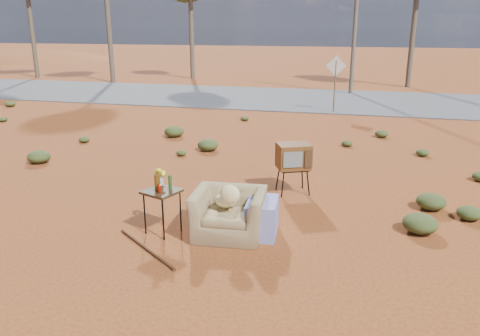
# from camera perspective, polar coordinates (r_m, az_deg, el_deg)

# --- Properties ---
(ground) EXTENTS (140.00, 140.00, 0.00)m
(ground) POSITION_cam_1_polar(r_m,az_deg,el_deg) (7.83, -5.46, -8.07)
(ground) COLOR #944C1D
(ground) RESTS_ON ground
(highway) EXTENTS (140.00, 7.00, 0.04)m
(highway) POSITION_cam_1_polar(r_m,az_deg,el_deg) (22.04, 7.86, 8.32)
(highway) COLOR #565659
(highway) RESTS_ON ground
(dirt_mound) EXTENTS (26.00, 18.00, 2.00)m
(dirt_mound) POSITION_cam_1_polar(r_m,az_deg,el_deg) (52.13, -24.77, 11.91)
(dirt_mound) COLOR brown
(dirt_mound) RESTS_ON ground
(armchair) EXTENTS (1.40, 0.97, 1.00)m
(armchair) POSITION_cam_1_polar(r_m,az_deg,el_deg) (7.61, -0.60, -4.89)
(armchair) COLOR #8F784E
(armchair) RESTS_ON ground
(tv_unit) EXTENTS (0.79, 0.72, 1.04)m
(tv_unit) POSITION_cam_1_polar(r_m,az_deg,el_deg) (9.47, 6.55, 1.36)
(tv_unit) COLOR black
(tv_unit) RESTS_ON ground
(side_table) EXTENTS (0.66, 0.66, 1.04)m
(side_table) POSITION_cam_1_polar(r_m,az_deg,el_deg) (7.74, -9.58, -2.41)
(side_table) COLOR #3D2B16
(side_table) RESTS_ON ground
(rusty_bar) EXTENTS (1.36, 1.03, 0.04)m
(rusty_bar) POSITION_cam_1_polar(r_m,az_deg,el_deg) (7.43, -11.36, -9.60)
(rusty_bar) COLOR #4D2914
(rusty_bar) RESTS_ON ground
(road_sign) EXTENTS (0.78, 0.06, 2.19)m
(road_sign) POSITION_cam_1_polar(r_m,az_deg,el_deg) (18.76, 11.57, 11.19)
(road_sign) COLOR brown
(road_sign) RESTS_ON ground
(utility_pole_center) EXTENTS (1.40, 0.20, 8.00)m
(utility_pole_center) POSITION_cam_1_polar(r_m,az_deg,el_deg) (24.17, 14.00, 18.58)
(utility_pole_center) COLOR brown
(utility_pole_center) RESTS_ON ground
(scrub_patch) EXTENTS (17.49, 8.07, 0.33)m
(scrub_patch) POSITION_cam_1_polar(r_m,az_deg,el_deg) (11.96, -2.12, 1.67)
(scrub_patch) COLOR #404D21
(scrub_patch) RESTS_ON ground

